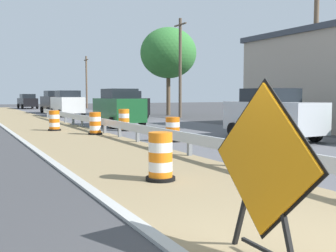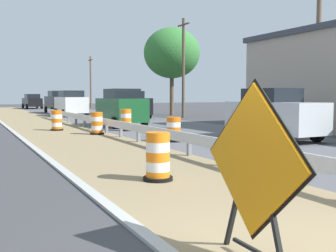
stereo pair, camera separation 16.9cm
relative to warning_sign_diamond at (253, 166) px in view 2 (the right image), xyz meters
name	(u,v)px [view 2 (the right image)]	position (x,y,z in m)	size (l,w,h in m)	color
warning_sign_diamond	(253,166)	(0.00, 0.00, 0.00)	(0.07, 1.81, 2.05)	black
traffic_barrel_nearest	(158,159)	(0.86, 4.32, -0.60)	(0.65, 0.65, 1.05)	orange
traffic_barrel_close	(174,131)	(4.50, 10.63, -0.64)	(0.70, 0.70, 0.97)	orange
traffic_barrel_mid	(126,121)	(4.52, 15.99, -0.57)	(0.68, 0.68, 1.12)	orange
traffic_barrel_far	(97,124)	(2.63, 14.80, -0.60)	(0.66, 0.66, 1.04)	orange
traffic_barrel_farther	(57,121)	(1.36, 17.75, -0.60)	(0.65, 0.65, 1.04)	orange
car_lead_near_lane	(121,108)	(5.32, 18.94, 0.02)	(2.00, 4.33, 2.20)	#195128
car_trailing_near_lane	(274,114)	(8.57, 9.47, -0.01)	(2.04, 4.51, 2.12)	silver
car_lead_far_lane	(32,101)	(5.04, 52.56, -0.10)	(2.19, 4.77, 1.94)	black
car_mid_far_lane	(74,102)	(8.42, 43.53, -0.11)	(1.98, 4.65, 1.92)	silver
car_trailing_far_lane	(71,103)	(5.33, 31.64, 0.03)	(2.20, 4.44, 2.21)	silver
car_distant_a	(67,101)	(8.86, 48.93, -0.08)	(2.23, 4.72, 1.97)	maroon
car_distant_b	(58,102)	(5.49, 37.87, 0.05)	(2.14, 4.61, 2.24)	black
car_distant_c	(131,104)	(8.96, 26.71, 0.00)	(2.16, 4.40, 2.14)	black
utility_pole_near	(318,41)	(12.62, 11.02, 3.39)	(0.24, 1.80, 8.60)	brown
utility_pole_mid	(183,66)	(12.83, 25.04, 3.03)	(0.24, 1.80, 7.89)	brown
utility_pole_far	(91,81)	(12.52, 50.74, 2.61)	(0.24, 1.80, 7.05)	brown
tree_roadside	(172,53)	(13.72, 28.81, 4.46)	(4.99, 4.99, 7.80)	brown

